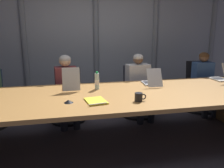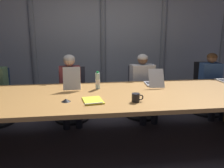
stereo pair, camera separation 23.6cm
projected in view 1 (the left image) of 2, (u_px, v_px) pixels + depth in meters
The scene contains 16 objects.
ground_plane at pixel (117, 144), 3.17m from camera, with size 14.04×14.04×0.00m, color #47424C.
conference_table at pixel (118, 103), 3.04m from camera, with size 4.48×1.41×0.73m.
curtain_backdrop at pixel (95, 34), 4.86m from camera, with size 7.02×0.17×2.92m.
laptop_left_mid at pixel (71, 85), 3.24m from camera, with size 0.24×0.41×0.33m.
laptop_center at pixel (151, 81), 3.49m from camera, with size 0.25×0.45×0.27m.
laptop_right_mid at pixel (222, 77), 3.76m from camera, with size 0.23×0.49×0.31m.
office_chair_left_mid at pixel (68, 101), 3.98m from camera, with size 0.60×0.60×0.91m.
office_chair_center at pixel (137, 97), 4.23m from camera, with size 0.60×0.60×0.90m.
office_chair_right_mid at pixel (199, 92), 4.49m from camera, with size 0.60×0.61×0.95m.
person_left_mid at pixel (67, 86), 3.75m from camera, with size 0.40×0.57×1.15m.
person_center at pixel (140, 83), 4.01m from camera, with size 0.45×0.57×1.14m.
person_right_mid at pixel (205, 80), 4.27m from camera, with size 0.39×0.56×1.14m.
water_bottle_primary at pixel (97, 81), 3.21m from camera, with size 0.07×0.07×0.25m.
coffee_mug_near at pixel (139, 97), 2.68m from camera, with size 0.14×0.09×0.10m.
conference_mic_left_side at pixel (69, 101), 2.63m from camera, with size 0.11×0.11×0.04m, color black.
spiral_notepad at pixel (96, 101), 2.67m from camera, with size 0.26×0.33×0.03m.
Camera 1 is at (-0.68, -2.82, 1.55)m, focal length 36.56 mm.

